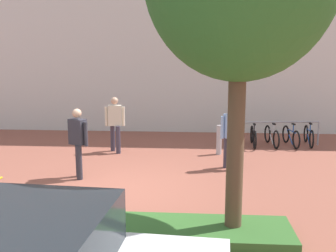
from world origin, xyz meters
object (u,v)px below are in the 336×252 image
object	(u,v)px
person_shirt_white	(115,121)
person_suited_dark	(78,139)
person_casual_tan	(232,132)
bike_rack_cluster	(272,135)
bollard_steel	(219,140)

from	to	relation	value
person_shirt_white	person_suited_dark	xyz separation A→B (m)	(-0.36, -2.64, 0.00)
person_shirt_white	person_suited_dark	size ratio (longest dim) A/B	1.00
person_casual_tan	person_shirt_white	xyz separation A→B (m)	(-3.42, 1.57, 0.00)
person_casual_tan	person_suited_dark	size ratio (longest dim) A/B	1.00
person_casual_tan	person_suited_dark	xyz separation A→B (m)	(-3.78, -1.08, 0.00)
bike_rack_cluster	bollard_steel	xyz separation A→B (m)	(-1.83, -1.30, 0.10)
person_suited_dark	bike_rack_cluster	bearing A→B (deg)	35.98
bollard_steel	person_casual_tan	xyz separation A→B (m)	(0.23, -1.52, 0.53)
bollard_steel	person_casual_tan	distance (m)	1.63
bollard_steel	person_shirt_white	xyz separation A→B (m)	(-3.19, 0.04, 0.53)
bollard_steel	person_suited_dark	world-z (taller)	person_suited_dark
person_casual_tan	person_suited_dark	bearing A→B (deg)	-164.12
person_shirt_white	bike_rack_cluster	bearing A→B (deg)	14.08
bollard_steel	person_suited_dark	bearing A→B (deg)	-143.77
bollard_steel	person_shirt_white	bearing A→B (deg)	179.22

